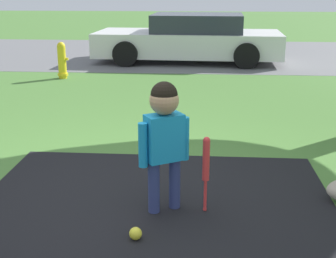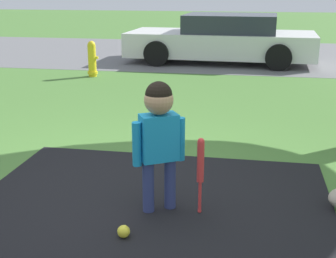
# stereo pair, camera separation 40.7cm
# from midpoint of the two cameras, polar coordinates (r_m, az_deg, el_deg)

# --- Properties ---
(ground_plane) EXTENTS (60.00, 60.00, 0.00)m
(ground_plane) POSITION_cam_midpoint_polar(r_m,az_deg,el_deg) (4.23, -8.01, -7.86)
(ground_plane) COLOR #477533
(street_strip) EXTENTS (40.00, 6.00, 0.01)m
(street_strip) POSITION_cam_midpoint_polar(r_m,az_deg,el_deg) (12.77, 0.35, 9.18)
(street_strip) COLOR slate
(street_strip) RESTS_ON ground
(child) EXTENTS (0.39, 0.29, 1.08)m
(child) POSITION_cam_midpoint_polar(r_m,az_deg,el_deg) (3.66, -3.65, -0.05)
(child) COLOR navy
(child) RESTS_ON ground
(baseball_bat) EXTENTS (0.06, 0.06, 0.64)m
(baseball_bat) POSITION_cam_midpoint_polar(r_m,az_deg,el_deg) (3.72, 1.54, -4.30)
(baseball_bat) COLOR red
(baseball_bat) RESTS_ON ground
(sports_ball) EXTENTS (0.09, 0.09, 0.09)m
(sports_ball) POSITION_cam_midpoint_polar(r_m,az_deg,el_deg) (3.50, -7.39, -12.61)
(sports_ball) COLOR yellow
(sports_ball) RESTS_ON ground
(fire_hydrant) EXTENTS (0.23, 0.20, 0.71)m
(fire_hydrant) POSITION_cam_midpoint_polar(r_m,az_deg,el_deg) (9.56, -14.01, 8.07)
(fire_hydrant) COLOR yellow
(fire_hydrant) RESTS_ON ground
(parked_car) EXTENTS (4.43, 2.15, 1.12)m
(parked_car) POSITION_cam_midpoint_polar(r_m,az_deg,el_deg) (11.39, 1.69, 10.92)
(parked_car) COLOR silver
(parked_car) RESTS_ON ground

